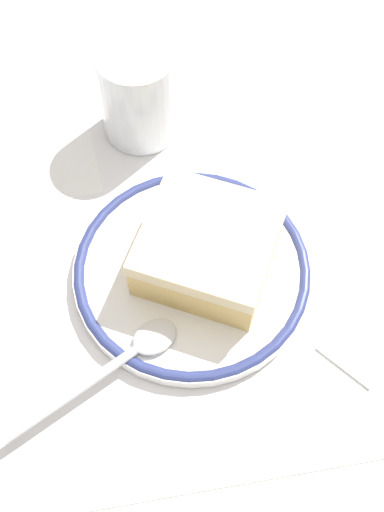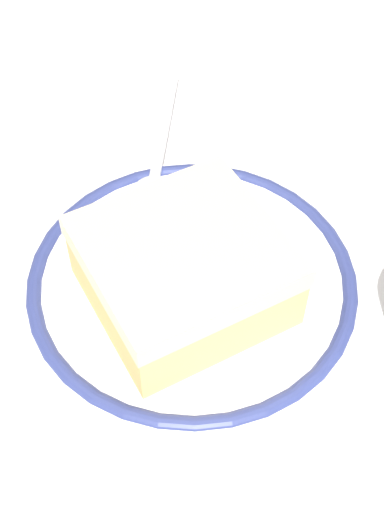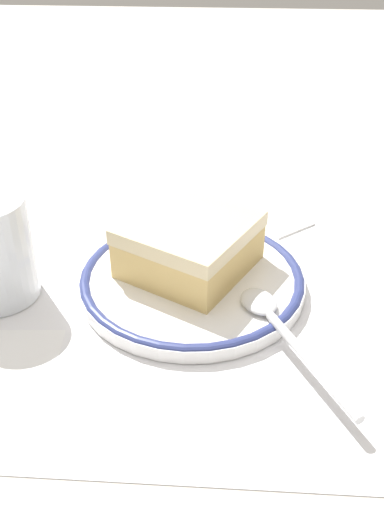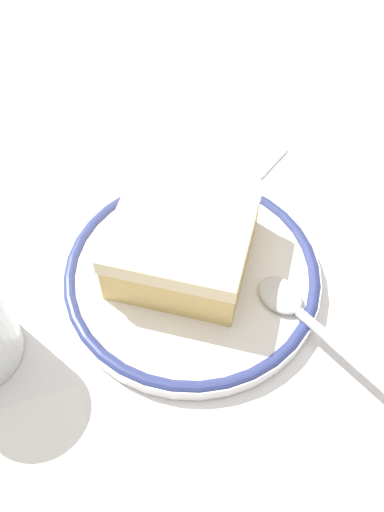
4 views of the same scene
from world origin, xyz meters
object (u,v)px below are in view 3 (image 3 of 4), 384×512
spoon (279,326)px  cake_slice (189,244)px  sugar_packet (287,223)px  plate (192,280)px

spoon → cake_slice: bearing=-137.5°
spoon → sugar_packet: 0.18m
cake_slice → sugar_packet: cake_slice is taller
cake_slice → plate: bearing=13.3°
plate → cake_slice: (-0.01, -0.00, 0.03)m
plate → sugar_packet: size_ratio=3.84×
plate → cake_slice: size_ratio=1.44×
plate → spoon: 0.10m
cake_slice → sugar_packet: bearing=136.4°
cake_slice → sugar_packet: (-0.10, 0.09, -0.03)m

